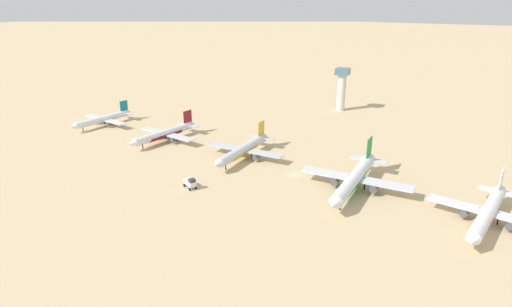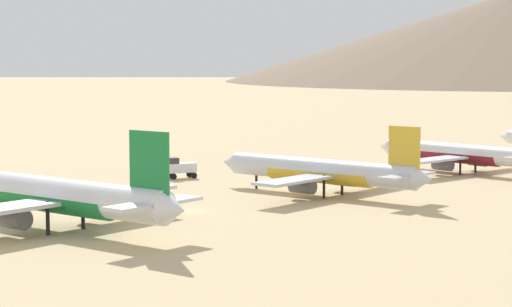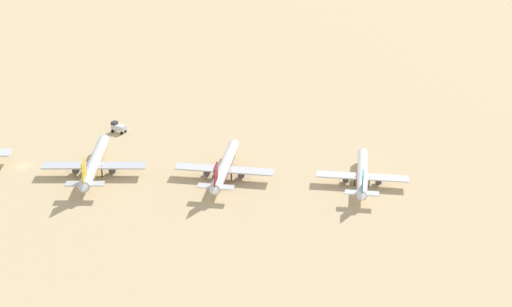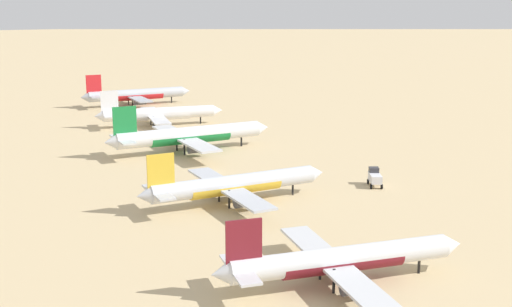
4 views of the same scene
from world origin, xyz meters
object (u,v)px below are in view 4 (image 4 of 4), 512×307
object	(u,v)px
parked_jet_2	(234,185)
parked_jet_4	(158,114)
service_truck	(375,177)
parked_jet_5	(136,95)
parked_jet_3	(189,135)
parked_jet_1	(340,260)

from	to	relation	value
parked_jet_2	parked_jet_4	distance (m)	89.35
parked_jet_2	service_truck	size ratio (longest dim) A/B	7.19
parked_jet_5	service_truck	distance (m)	137.62
parked_jet_2	parked_jet_3	distance (m)	48.80
parked_jet_5	parked_jet_2	bearing A→B (deg)	-100.60
parked_jet_5	parked_jet_4	bearing A→B (deg)	-99.79
parked_jet_1	service_truck	distance (m)	53.49
parked_jet_2	parked_jet_4	xyz separation A→B (m)	(17.08, 87.71, 0.11)
parked_jet_1	parked_jet_2	xyz separation A→B (m)	(4.25, 41.81, 0.19)
parked_jet_3	parked_jet_5	world-z (taller)	parked_jet_3
parked_jet_2	parked_jet_3	size ratio (longest dim) A/B	0.87
parked_jet_5	service_truck	xyz separation A→B (m)	(8.05, -137.36, -2.16)
parked_jet_5	service_truck	size ratio (longest dim) A/B	7.75
parked_jet_1	parked_jet_5	distance (m)	178.05
parked_jet_3	parked_jet_4	world-z (taller)	parked_jet_3
parked_jet_1	parked_jet_2	bearing A→B (deg)	84.20
parked_jet_3	parked_jet_4	xyz separation A→B (m)	(6.40, 40.09, -0.50)
parked_jet_4	parked_jet_5	distance (m)	46.79
parked_jet_3	service_truck	distance (m)	55.91
service_truck	parked_jet_1	bearing A→B (deg)	-134.30
parked_jet_3	parked_jet_5	size ratio (longest dim) A/B	1.07
parked_jet_3	parked_jet_1	bearing A→B (deg)	-99.48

